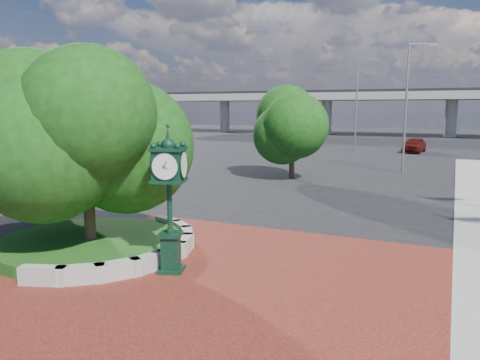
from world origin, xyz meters
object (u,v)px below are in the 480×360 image
(street_lamp_near, at_px, (409,98))
(street_lamp_far, at_px, (359,97))
(post_clock, at_px, (169,194))
(parked_car, at_px, (414,145))

(street_lamp_near, relative_size, street_lamp_far, 0.93)
(street_lamp_near, bearing_deg, post_clock, -99.33)
(parked_car, bearing_deg, street_lamp_far, -171.15)
(parked_car, xyz_separation_m, street_lamp_far, (-5.91, -0.17, 4.97))
(street_lamp_far, bearing_deg, street_lamp_near, -68.14)
(post_clock, distance_m, street_lamp_near, 25.21)
(parked_car, bearing_deg, street_lamp_near, -80.26)
(street_lamp_far, bearing_deg, post_clock, -86.40)
(parked_car, height_order, street_lamp_far, street_lamp_far)
(post_clock, relative_size, street_lamp_far, 0.43)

